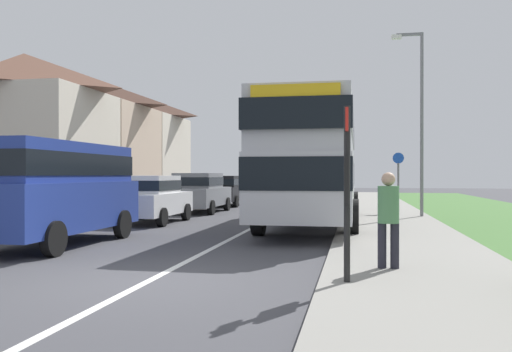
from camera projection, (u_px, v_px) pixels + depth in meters
ground_plane at (147, 282)px, 8.20m from camera, size 120.00×120.00×0.00m
lane_marking_centre at (249, 229)px, 16.06m from camera, size 0.14×60.00×0.01m
pavement_near_side at (400, 238)px, 13.33m from camera, size 3.20×68.00×0.12m
double_decker_bus at (314, 159)px, 17.19m from camera, size 2.80×10.82×3.70m
parked_van_blue at (54, 185)px, 12.45m from camera, size 2.11×5.17×2.36m
parked_car_white at (150, 197)px, 18.17m from camera, size 1.90×3.92×1.60m
parked_car_grey at (199, 191)px, 23.27m from camera, size 1.96×4.35×1.70m
parked_car_black at (224, 189)px, 28.34m from camera, size 1.98×4.30×1.57m
pedestrian_at_stop at (388, 215)px, 8.71m from camera, size 0.34×0.34×1.67m
bus_stop_sign at (347, 181)px, 7.61m from camera, size 0.09×0.52×2.60m
cycle_route_sign at (398, 180)px, 21.66m from camera, size 0.44×0.08×2.52m
street_lamp_mid at (419, 111)px, 19.67m from camera, size 1.14×0.20×6.81m
house_terrace_far_side at (86, 139)px, 33.11m from camera, size 7.45×18.80×7.69m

